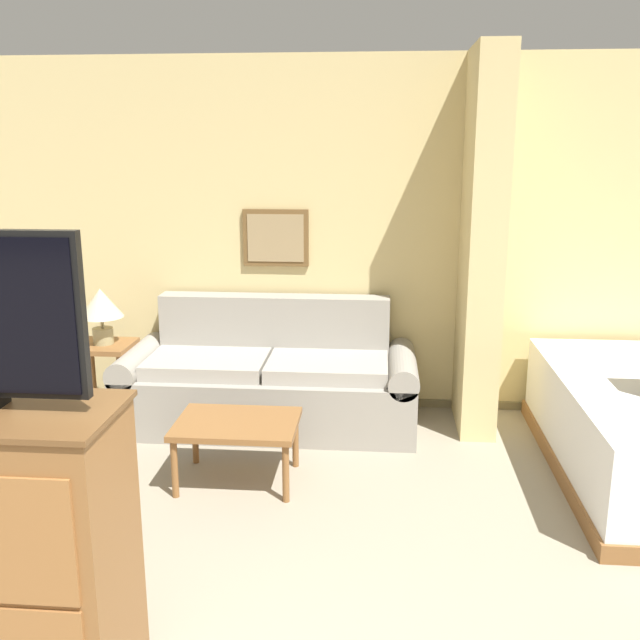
% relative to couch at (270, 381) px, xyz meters
% --- Properties ---
extents(wall_back, '(7.48, 0.16, 2.60)m').
position_rel_couch_xyz_m(wall_back, '(0.55, 0.48, 0.98)').
color(wall_back, '#DBC484').
rests_on(wall_back, ground_plane).
extents(wall_partition_pillar, '(0.24, 0.66, 2.60)m').
position_rel_couch_xyz_m(wall_partition_pillar, '(1.47, 0.09, 0.98)').
color(wall_partition_pillar, '#DBC484').
rests_on(wall_partition_pillar, ground_plane).
extents(couch, '(2.10, 0.84, 0.89)m').
position_rel_couch_xyz_m(couch, '(0.00, 0.00, 0.00)').
color(couch, gray).
rests_on(couch, ground_plane).
extents(coffee_table, '(0.72, 0.54, 0.38)m').
position_rel_couch_xyz_m(coffee_table, '(-0.05, -0.95, 0.02)').
color(coffee_table, brown).
rests_on(coffee_table, ground_plane).
extents(side_table, '(0.40, 0.40, 0.58)m').
position_rel_couch_xyz_m(side_table, '(-1.20, -0.04, 0.15)').
color(side_table, brown).
rests_on(side_table, ground_plane).
extents(table_lamp, '(0.31, 0.31, 0.40)m').
position_rel_couch_xyz_m(table_lamp, '(-1.20, -0.04, 0.53)').
color(table_lamp, tan).
rests_on(table_lamp, side_table).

